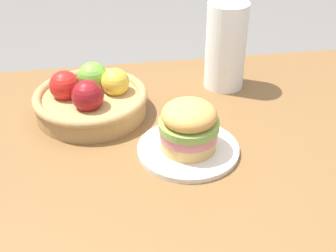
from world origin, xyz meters
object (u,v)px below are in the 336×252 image
Objects in this scene: plate at (188,149)px; paper_towel_roll at (226,46)px; sandwich at (189,126)px; fruit_basket at (90,98)px.

plate is 0.36m from paper_towel_roll.
sandwich is at bearing -118.20° from paper_towel_roll.
sandwich is 0.56× the size of paper_towel_roll.
plate is at bearing -118.20° from paper_towel_roll.
plate is 1.71× the size of sandwich.
sandwich reaches higher than fruit_basket.
paper_towel_roll is (0.37, 0.09, 0.08)m from fruit_basket.
sandwich is 0.34m from paper_towel_roll.
fruit_basket is at bearing -165.86° from paper_towel_roll.
sandwich is at bearing 143.13° from plate.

